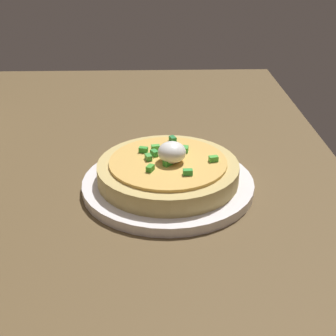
% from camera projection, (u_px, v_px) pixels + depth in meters
% --- Properties ---
extents(dining_table, '(1.21, 0.82, 0.02)m').
position_uv_depth(dining_table, '(89.00, 184.00, 0.75)').
color(dining_table, brown).
rests_on(dining_table, ground).
extents(plate, '(0.25, 0.25, 0.01)m').
position_uv_depth(plate, '(168.00, 184.00, 0.71)').
color(plate, white).
rests_on(plate, dining_table).
extents(pizza, '(0.21, 0.21, 0.06)m').
position_uv_depth(pizza, '(168.00, 170.00, 0.70)').
color(pizza, tan).
rests_on(pizza, plate).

